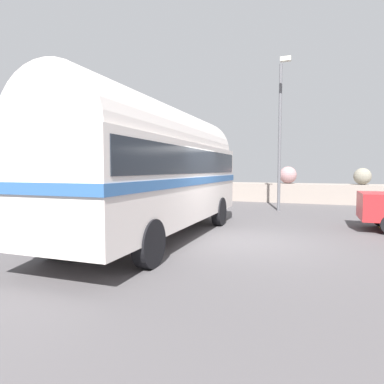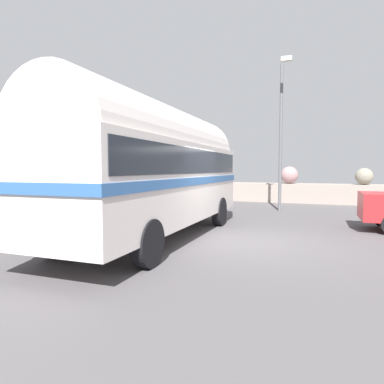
% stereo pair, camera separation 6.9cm
% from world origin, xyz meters
% --- Properties ---
extents(ground, '(32.00, 26.00, 0.02)m').
position_xyz_m(ground, '(0.00, 0.00, 0.01)').
color(ground, '#4F4C4E').
extents(breakwater, '(31.36, 2.05, 2.37)m').
position_xyz_m(breakwater, '(-0.07, 11.81, 0.66)').
color(breakwater, gray).
rests_on(breakwater, ground).
extents(vintage_coach, '(2.71, 8.66, 3.70)m').
position_xyz_m(vintage_coach, '(-2.40, -0.43, 2.05)').
color(vintage_coach, black).
rests_on(vintage_coach, ground).
extents(lamp_post, '(0.59, 1.13, 6.67)m').
position_xyz_m(lamp_post, '(0.04, 7.00, 3.75)').
color(lamp_post, '#5B5B60').
rests_on(lamp_post, ground).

